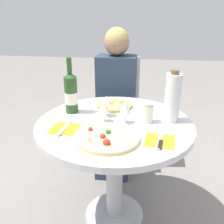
% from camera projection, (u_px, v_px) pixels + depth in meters
% --- Properties ---
extents(ground_plane, '(12.00, 12.00, 0.00)m').
position_uv_depth(ground_plane, '(114.00, 215.00, 1.76)').
color(ground_plane, gray).
rests_on(ground_plane, ground).
extents(dining_table, '(0.93, 0.93, 0.73)m').
position_uv_depth(dining_table, '(115.00, 143.00, 1.54)').
color(dining_table, '#B2B2B7').
rests_on(dining_table, ground_plane).
extents(chair_behind_diner, '(0.38, 0.38, 0.96)m').
position_uv_depth(chair_behind_diner, '(117.00, 112.00, 2.30)').
color(chair_behind_diner, silver).
rests_on(chair_behind_diner, ground_plane).
extents(seated_diner, '(0.33, 0.44, 1.22)m').
position_uv_depth(seated_diner, '(115.00, 108.00, 2.13)').
color(seated_diner, '#28384C').
rests_on(seated_diner, ground_plane).
extents(pizza_large, '(0.33, 0.33, 0.05)m').
position_uv_depth(pizza_large, '(107.00, 137.00, 1.29)').
color(pizza_large, '#E5C17F').
rests_on(pizza_large, dining_table).
extents(pizza_small_far, '(0.24, 0.24, 0.05)m').
position_uv_depth(pizza_small_far, '(114.00, 105.00, 1.72)').
color(pizza_small_far, tan).
rests_on(pizza_small_far, dining_table).
extents(wine_bottle, '(0.08, 0.08, 0.35)m').
position_uv_depth(wine_bottle, '(71.00, 93.00, 1.59)').
color(wine_bottle, '#23471E').
rests_on(wine_bottle, dining_table).
extents(tall_carafe, '(0.09, 0.09, 0.31)m').
position_uv_depth(tall_carafe, '(172.00, 98.00, 1.45)').
color(tall_carafe, silver).
rests_on(tall_carafe, dining_table).
extents(sugar_shaker, '(0.07, 0.07, 0.12)m').
position_uv_depth(sugar_shaker, '(147.00, 113.00, 1.47)').
color(sugar_shaker, silver).
rests_on(sugar_shaker, dining_table).
extents(wine_glass_front_right, '(0.07, 0.07, 0.13)m').
position_uv_depth(wine_glass_front_right, '(126.00, 108.00, 1.44)').
color(wine_glass_front_right, silver).
rests_on(wine_glass_front_right, dining_table).
extents(wine_glass_front_left, '(0.07, 0.07, 0.13)m').
position_uv_depth(wine_glass_front_left, '(104.00, 107.00, 1.46)').
color(wine_glass_front_left, silver).
rests_on(wine_glass_front_left, dining_table).
extents(wine_glass_back_left, '(0.07, 0.07, 0.13)m').
position_uv_depth(wine_glass_back_left, '(106.00, 101.00, 1.54)').
color(wine_glass_back_left, silver).
rests_on(wine_glass_back_left, dining_table).
extents(place_setting_left, '(0.16, 0.19, 0.01)m').
position_uv_depth(place_setting_left, '(64.00, 129.00, 1.40)').
color(place_setting_left, yellow).
rests_on(place_setting_left, dining_table).
extents(place_setting_right, '(0.17, 0.19, 0.01)m').
position_uv_depth(place_setting_right, '(160.00, 141.00, 1.27)').
color(place_setting_right, yellow).
rests_on(place_setting_right, dining_table).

